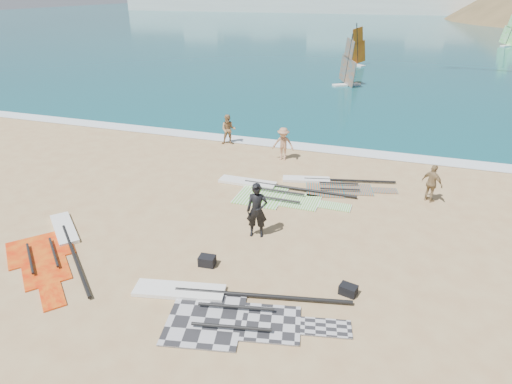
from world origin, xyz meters
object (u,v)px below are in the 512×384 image
(rig_red, at_px, (55,247))
(beachgoer_left, at_px, (228,130))
(gear_bag_near, at_px, (207,261))
(gear_bag_far, at_px, (348,290))
(beachgoer_mid, at_px, (283,144))
(rig_grey, at_px, (219,306))
(beachgoer_back, at_px, (432,183))
(person_wetsuit, at_px, (257,210))
(rig_green, at_px, (270,191))
(rig_orange, at_px, (329,184))

(rig_red, bearing_deg, beachgoer_left, 123.15)
(gear_bag_near, height_order, gear_bag_far, gear_bag_near)
(gear_bag_near, distance_m, beachgoer_mid, 9.79)
(rig_grey, distance_m, beachgoer_back, 10.54)
(rig_red, bearing_deg, beachgoer_back, 73.67)
(rig_grey, height_order, gear_bag_near, gear_bag_near)
(beachgoer_mid, bearing_deg, beachgoer_left, 155.40)
(person_wetsuit, height_order, beachgoer_left, person_wetsuit)
(gear_bag_near, height_order, beachgoer_mid, beachgoer_mid)
(gear_bag_near, bearing_deg, beachgoer_mid, 90.78)
(beachgoer_mid, bearing_deg, person_wetsuit, -85.12)
(rig_green, bearing_deg, beachgoer_back, 11.56)
(rig_orange, xyz_separation_m, beachgoer_mid, (-2.80, 2.46, 0.80))
(rig_grey, height_order, gear_bag_far, gear_bag_far)
(rig_green, xyz_separation_m, gear_bag_near, (-0.38, -5.82, 0.11))
(rig_orange, xyz_separation_m, gear_bag_far, (1.79, -7.34, 0.10))
(rig_grey, bearing_deg, beachgoer_back, 45.17)
(beachgoer_mid, bearing_deg, rig_green, -85.89)
(gear_bag_far, bearing_deg, gear_bag_near, 179.56)
(rig_red, xyz_separation_m, beachgoer_back, (12.20, 7.81, 0.76))
(rig_orange, bearing_deg, person_wetsuit, -121.76)
(beachgoer_back, bearing_deg, beachgoer_mid, 16.73)
(person_wetsuit, relative_size, beachgoer_left, 1.19)
(gear_bag_near, xyz_separation_m, beachgoer_mid, (-0.13, 9.76, 0.69))
(rig_grey, distance_m, person_wetsuit, 4.10)
(rig_red, relative_size, beachgoer_back, 3.01)
(rig_orange, relative_size, beachgoer_mid, 3.04)
(rig_orange, relative_size, rig_red, 1.06)
(gear_bag_near, xyz_separation_m, beachgoer_left, (-3.67, 11.15, 0.68))
(person_wetsuit, relative_size, beachgoer_back, 1.25)
(beachgoer_mid, distance_m, beachgoer_back, 7.51)
(gear_bag_far, xyz_separation_m, person_wetsuit, (-3.52, 2.26, 0.86))
(person_wetsuit, xyz_separation_m, beachgoer_left, (-4.61, 8.92, -0.16))
(rig_orange, bearing_deg, beachgoer_mid, 125.70)
(beachgoer_left, bearing_deg, rig_orange, -47.89)
(rig_orange, height_order, person_wetsuit, person_wetsuit)
(rig_green, bearing_deg, gear_bag_far, -54.34)
(person_wetsuit, bearing_deg, rig_green, 87.01)
(rig_grey, xyz_separation_m, rig_orange, (1.53, 9.06, -0.00))
(rig_grey, relative_size, rig_orange, 1.24)
(rig_orange, bearing_deg, rig_green, -160.05)
(gear_bag_far, height_order, beachgoer_back, beachgoer_back)
(beachgoer_back, bearing_deg, person_wetsuit, 76.95)
(rig_red, height_order, gear_bag_far, gear_bag_far)
(gear_bag_far, bearing_deg, beachgoer_mid, 115.10)
(rig_grey, height_order, beachgoer_back, beachgoer_back)
(gear_bag_far, xyz_separation_m, beachgoer_left, (-8.13, 11.18, 0.70))
(beachgoer_mid, bearing_deg, gear_bag_far, -68.12)
(person_wetsuit, bearing_deg, beachgoer_mid, 86.17)
(beachgoer_mid, bearing_deg, rig_red, -119.48)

